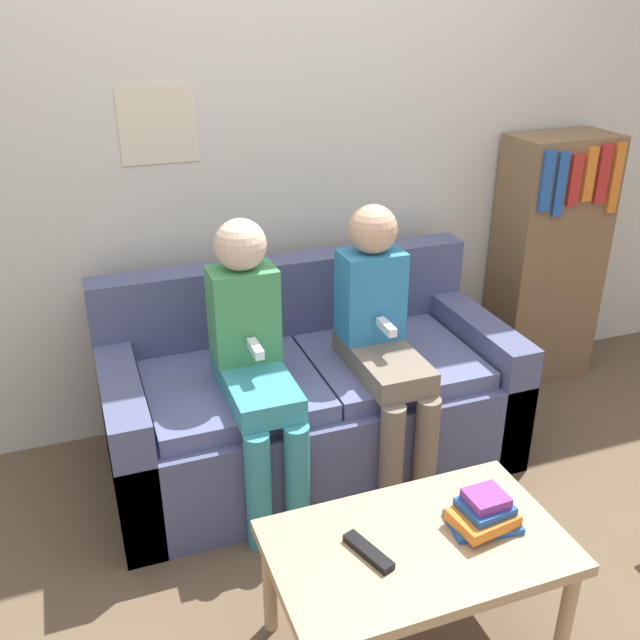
{
  "coord_description": "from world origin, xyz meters",
  "views": [
    {
      "loc": [
        -0.82,
        -1.86,
        1.81
      ],
      "look_at": [
        0.0,
        0.36,
        0.69
      ],
      "focal_mm": 40.0,
      "sensor_mm": 36.0,
      "label": 1
    }
  ],
  "objects_px": {
    "coffee_table": "(417,556)",
    "person_right": "(382,333)",
    "bookshelf": "(548,260)",
    "tv_remote": "(368,552)",
    "couch": "(309,399)",
    "person_left": "(253,355)"
  },
  "relations": [
    {
      "from": "person_right",
      "to": "bookshelf",
      "type": "distance_m",
      "value": 1.19
    },
    {
      "from": "person_right",
      "to": "tv_remote",
      "type": "bearing_deg",
      "value": -116.47
    },
    {
      "from": "coffee_table",
      "to": "person_left",
      "type": "height_order",
      "value": "person_left"
    },
    {
      "from": "person_left",
      "to": "coffee_table",
      "type": "bearing_deg",
      "value": -74.3
    },
    {
      "from": "couch",
      "to": "tv_remote",
      "type": "bearing_deg",
      "value": -100.26
    },
    {
      "from": "couch",
      "to": "person_left",
      "type": "bearing_deg",
      "value": -146.75
    },
    {
      "from": "tv_remote",
      "to": "bookshelf",
      "type": "distance_m",
      "value": 2.01
    },
    {
      "from": "person_right",
      "to": "person_left",
      "type": "bearing_deg",
      "value": 179.97
    },
    {
      "from": "coffee_table",
      "to": "bookshelf",
      "type": "bearing_deg",
      "value": 43.83
    },
    {
      "from": "coffee_table",
      "to": "person_right",
      "type": "xyz_separation_m",
      "value": [
        0.27,
        0.84,
        0.26
      ]
    },
    {
      "from": "person_left",
      "to": "person_right",
      "type": "relative_size",
      "value": 1.0
    },
    {
      "from": "person_left",
      "to": "tv_remote",
      "type": "bearing_deg",
      "value": -84.13
    },
    {
      "from": "couch",
      "to": "bookshelf",
      "type": "xyz_separation_m",
      "value": [
        1.33,
        0.29,
        0.33
      ]
    },
    {
      "from": "tv_remote",
      "to": "person_left",
      "type": "bearing_deg",
      "value": 77.19
    },
    {
      "from": "couch",
      "to": "bookshelf",
      "type": "height_order",
      "value": "bookshelf"
    },
    {
      "from": "bookshelf",
      "to": "person_left",
      "type": "bearing_deg",
      "value": -163.71
    },
    {
      "from": "coffee_table",
      "to": "tv_remote",
      "type": "bearing_deg",
      "value": 178.67
    },
    {
      "from": "coffee_table",
      "to": "person_left",
      "type": "distance_m",
      "value": 0.91
    },
    {
      "from": "tv_remote",
      "to": "couch",
      "type": "bearing_deg",
      "value": 61.06
    },
    {
      "from": "tv_remote",
      "to": "person_right",
      "type": "bearing_deg",
      "value": 44.85
    },
    {
      "from": "couch",
      "to": "person_left",
      "type": "xyz_separation_m",
      "value": [
        -0.27,
        -0.18,
        0.34
      ]
    },
    {
      "from": "coffee_table",
      "to": "tv_remote",
      "type": "height_order",
      "value": "tv_remote"
    }
  ]
}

